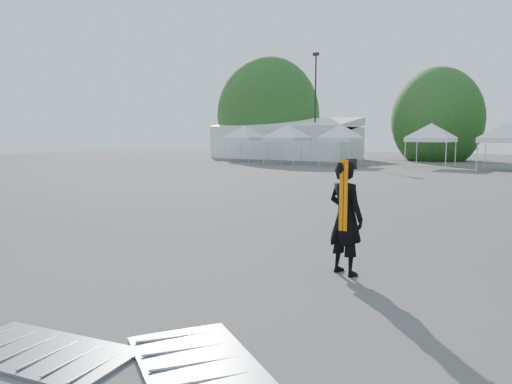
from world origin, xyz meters
The scene contains 14 objects.
ground centered at (0.00, 0.00, 0.00)m, with size 120.00×120.00×0.00m, color #474442.
marquee centered at (-22.00, 35.00, 1.97)m, with size 15.00×6.25×4.23m.
light_pole_west centered at (-18.00, 34.00, 5.77)m, with size 0.60×0.25×10.30m.
tree_far_w centered at (-26.00, 38.00, 4.54)m, with size 4.80×4.80×7.30m.
tree_mid_w centered at (-8.00, 40.00, 3.93)m, with size 4.16×4.16×6.33m.
tent_a centered at (-22.51, 28.55, 3.06)m, with size 4.21×4.21×3.88m.
tent_b centered at (-17.01, 27.02, 3.06)m, with size 4.36×4.36×3.88m.
tent_c centered at (-12.30, 27.42, 3.06)m, with size 3.93×3.93×3.88m.
tent_d centered at (-5.59, 28.97, 3.06)m, with size 4.45×4.45×3.88m.
tent_e centered at (-0.30, 27.85, 3.06)m, with size 4.63×4.63×3.88m.
man centered at (1.13, -1.73, 1.01)m, with size 0.86×0.71×2.02m.
barrier_left centered at (-0.32, -6.67, 0.03)m, with size 2.20×1.37×0.07m.
barrier_mid centered at (1.51, -6.02, 0.04)m, with size 2.60×2.25×0.07m.
crate_west centered at (-10.86, 26.29, 0.30)m, with size 0.78×0.61×0.61m, color black.
Camera 1 is at (4.65, -9.72, 2.44)m, focal length 35.00 mm.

